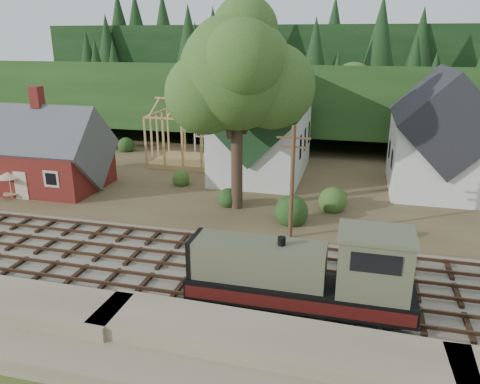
# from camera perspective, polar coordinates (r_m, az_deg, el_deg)

# --- Properties ---
(ground) EXTENTS (140.00, 140.00, 0.00)m
(ground) POSITION_cam_1_polar(r_m,az_deg,el_deg) (29.59, -9.13, -8.62)
(ground) COLOR #384C1E
(ground) RESTS_ON ground
(embankment) EXTENTS (64.00, 5.00, 1.60)m
(embankment) POSITION_cam_1_polar(r_m,az_deg,el_deg) (23.22, -17.71, -17.67)
(embankment) COLOR #7F7259
(embankment) RESTS_ON ground
(railroad_bed) EXTENTS (64.00, 11.00, 0.16)m
(railroad_bed) POSITION_cam_1_polar(r_m,az_deg,el_deg) (29.56, -9.13, -8.48)
(railroad_bed) COLOR #726B5B
(railroad_bed) RESTS_ON ground
(village_flat) EXTENTS (64.00, 26.00, 0.30)m
(village_flat) POSITION_cam_1_polar(r_m,az_deg,el_deg) (45.41, -0.28, 1.56)
(village_flat) COLOR brown
(village_flat) RESTS_ON ground
(hillside) EXTENTS (70.00, 28.96, 12.74)m
(hillside) POSITION_cam_1_polar(r_m,az_deg,el_deg) (68.27, 4.80, 7.13)
(hillside) COLOR #1E3F19
(hillside) RESTS_ON ground
(ridge) EXTENTS (80.00, 20.00, 12.00)m
(ridge) POSITION_cam_1_polar(r_m,az_deg,el_deg) (83.85, 6.66, 9.19)
(ridge) COLOR black
(ridge) RESTS_ON ground
(depot) EXTENTS (10.80, 7.41, 9.00)m
(depot) POSITION_cam_1_polar(r_m,az_deg,el_deg) (45.33, -22.71, 4.10)
(depot) COLOR #5B1A14
(depot) RESTS_ON village_flat
(church) EXTENTS (8.40, 15.17, 13.00)m
(church) POSITION_cam_1_polar(r_m,az_deg,el_deg) (45.37, 2.72, 8.07)
(church) COLOR silver
(church) RESTS_ON village_flat
(farmhouse) EXTENTS (8.40, 10.80, 10.60)m
(farmhouse) POSITION_cam_1_polar(r_m,az_deg,el_deg) (44.46, 23.28, 5.96)
(farmhouse) COLOR silver
(farmhouse) RESTS_ON village_flat
(timber_frame) EXTENTS (8.20, 6.20, 6.99)m
(timber_frame) POSITION_cam_1_polar(r_m,az_deg,el_deg) (50.08, -5.83, 6.75)
(timber_frame) COLOR tan
(timber_frame) RESTS_ON village_flat
(lattice_tower) EXTENTS (3.20, 3.20, 12.12)m
(lattice_tower) POSITION_cam_1_polar(r_m,az_deg,el_deg) (54.83, -3.88, 14.96)
(lattice_tower) COLOR silver
(lattice_tower) RESTS_ON village_flat
(big_tree) EXTENTS (10.90, 8.40, 14.70)m
(big_tree) POSITION_cam_1_polar(r_m,az_deg,el_deg) (35.37, -0.11, 13.38)
(big_tree) COLOR #38281E
(big_tree) RESTS_ON village_flat
(telegraph_pole_near) EXTENTS (2.20, 0.28, 8.00)m
(telegraph_pole_near) POSITION_cam_1_polar(r_m,az_deg,el_deg) (30.89, 6.36, 1.20)
(telegraph_pole_near) COLOR #4C331E
(telegraph_pole_near) RESTS_ON ground
(locomotive) EXTENTS (11.21, 2.80, 4.51)m
(locomotive) POSITION_cam_1_polar(r_m,az_deg,el_deg) (23.99, 8.25, -9.96)
(locomotive) COLOR black
(locomotive) RESTS_ON railroad_bed
(car_blue) EXTENTS (3.08, 4.21, 1.33)m
(car_blue) POSITION_cam_1_polar(r_m,az_deg,el_deg) (44.18, -20.56, 0.98)
(car_blue) COLOR #5D9AC7
(car_blue) RESTS_ON village_flat
(patio_set) EXTENTS (2.08, 2.08, 2.31)m
(patio_set) POSITION_cam_1_polar(r_m,az_deg,el_deg) (43.61, -26.36, 1.78)
(patio_set) COLOR silver
(patio_set) RESTS_ON village_flat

